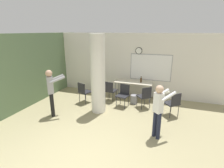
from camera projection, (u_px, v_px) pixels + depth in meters
wall_left_accent at (27, 71)px, 6.74m from camera, size 0.12×7.00×2.80m
wall_back at (131, 65)px, 7.94m from camera, size 8.00×0.15×2.80m
support_pillar at (98, 75)px, 6.16m from camera, size 0.51×0.51×2.80m
folding_table at (134, 83)px, 7.62m from camera, size 1.63×0.63×0.75m
bottle_on_table at (141, 80)px, 7.50m from camera, size 0.07×0.07×0.27m
waste_bin at (134, 99)px, 7.20m from camera, size 0.29×0.29×0.36m
chair_table_front at (123, 94)px, 6.86m from camera, size 0.51×0.51×0.87m
chair_table_left at (110, 90)px, 7.35m from camera, size 0.49×0.49×0.87m
chair_table_right at (145, 96)px, 6.67m from camera, size 0.62×0.62×0.87m
chair_mid_room at (173, 103)px, 6.03m from camera, size 0.62×0.62×0.87m
chair_near_pillar at (84, 91)px, 7.19m from camera, size 0.56×0.56×0.87m
person_watching_back at (51, 89)px, 5.94m from camera, size 0.64×0.63×1.65m
person_playing_side at (159, 108)px, 4.69m from camera, size 0.58×0.61×1.54m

